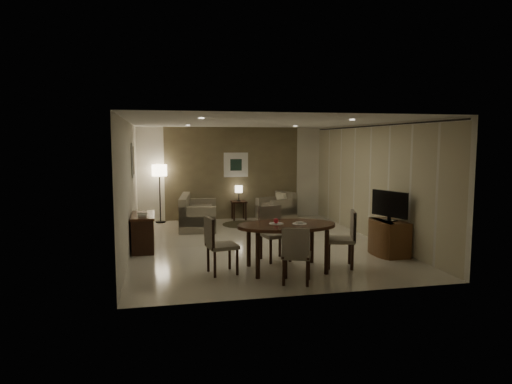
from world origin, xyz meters
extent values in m
cube|color=beige|center=(0.00, 0.00, 0.00)|extent=(5.50, 7.00, 0.00)
cube|color=white|center=(0.00, 0.00, 2.70)|extent=(5.50, 7.00, 0.00)
cube|color=#736748|center=(0.00, 3.50, 1.35)|extent=(5.50, 0.00, 2.70)
cube|color=white|center=(-2.75, 0.00, 1.35)|extent=(0.00, 7.00, 2.70)
cube|color=white|center=(2.75, 0.00, 1.35)|extent=(0.00, 7.00, 2.70)
cube|color=#736748|center=(0.00, 3.48, 1.35)|extent=(3.96, 0.03, 2.70)
cylinder|color=black|center=(2.68, 0.00, 2.64)|extent=(0.03, 6.80, 0.03)
cube|color=silver|center=(0.10, 3.46, 1.60)|extent=(0.72, 0.03, 0.72)
cube|color=#192D24|center=(0.10, 3.44, 1.60)|extent=(0.34, 0.01, 0.34)
cube|color=silver|center=(-2.72, 1.20, 1.85)|extent=(0.03, 0.60, 0.80)
cube|color=gray|center=(-2.71, 1.20, 1.85)|extent=(0.01, 0.46, 0.64)
cylinder|color=white|center=(-1.40, -1.80, 2.69)|extent=(0.10, 0.10, 0.01)
cylinder|color=white|center=(1.40, -1.80, 2.69)|extent=(0.10, 0.10, 0.01)
cylinder|color=white|center=(-1.40, 1.80, 2.69)|extent=(0.10, 0.10, 0.01)
cylinder|color=white|center=(1.40, 1.80, 2.69)|extent=(0.10, 0.10, 0.01)
cylinder|color=white|center=(-0.13, -2.10, 0.84)|extent=(0.26, 0.26, 0.02)
cylinder|color=white|center=(0.27, -2.20, 0.84)|extent=(0.26, 0.26, 0.02)
sphere|color=red|center=(-0.13, -2.10, 0.89)|extent=(0.09, 0.09, 0.09)
cube|color=white|center=(0.27, -2.20, 0.86)|extent=(0.12, 0.08, 0.03)
cylinder|color=#3B3521|center=(0.14, 2.42, 0.01)|extent=(1.20, 1.20, 0.01)
camera|label=1|loc=(-2.16, -9.79, 2.29)|focal=32.00mm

